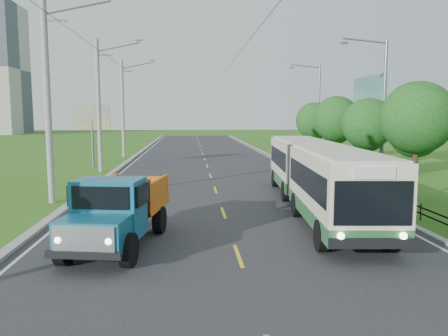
{
  "coord_description": "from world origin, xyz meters",
  "views": [
    {
      "loc": [
        -1.46,
        -12.92,
        4.3
      ],
      "look_at": [
        0.1,
        6.96,
        1.9
      ],
      "focal_mm": 35.0,
      "sensor_mm": 36.0,
      "label": 1
    }
  ],
  "objects": [
    {
      "name": "ground",
      "position": [
        0.0,
        0.0,
        0.0
      ],
      "size": [
        240.0,
        240.0,
        0.0
      ],
      "primitive_type": "plane",
      "color": "#326518",
      "rests_on": "ground"
    },
    {
      "name": "road",
      "position": [
        0.0,
        20.0,
        0.01
      ],
      "size": [
        14.0,
        120.0,
        0.02
      ],
      "primitive_type": "cube",
      "color": "#28282B",
      "rests_on": "ground"
    },
    {
      "name": "curb_left",
      "position": [
        -7.2,
        20.0,
        0.07
      ],
      "size": [
        0.4,
        120.0,
        0.15
      ],
      "primitive_type": "cube",
      "color": "#9E9E99",
      "rests_on": "ground"
    },
    {
      "name": "curb_right",
      "position": [
        7.15,
        20.0,
        0.05
      ],
      "size": [
        0.3,
        120.0,
        0.1
      ],
      "primitive_type": "cube",
      "color": "#9E9E99",
      "rests_on": "ground"
    },
    {
      "name": "edge_line_left",
      "position": [
        -6.65,
        20.0,
        0.02
      ],
      "size": [
        0.12,
        120.0,
        0.0
      ],
      "primitive_type": "cube",
      "color": "silver",
      "rests_on": "road"
    },
    {
      "name": "edge_line_right",
      "position": [
        6.65,
        20.0,
        0.02
      ],
      "size": [
        0.12,
        120.0,
        0.0
      ],
      "primitive_type": "cube",
      "color": "silver",
      "rests_on": "road"
    },
    {
      "name": "centre_dash",
      "position": [
        0.0,
        0.0,
        0.02
      ],
      "size": [
        0.12,
        2.2,
        0.0
      ],
      "primitive_type": "cube",
      "color": "yellow",
      "rests_on": "road"
    },
    {
      "name": "railing_right",
      "position": [
        8.0,
        14.0,
        0.3
      ],
      "size": [
        0.04,
        40.0,
        0.6
      ],
      "primitive_type": "cube",
      "color": "black",
      "rests_on": "ground"
    },
    {
      "name": "pole_near",
      "position": [
        -8.26,
        9.0,
        5.09
      ],
      "size": [
        3.51,
        0.32,
        10.0
      ],
      "color": "gray",
      "rests_on": "ground"
    },
    {
      "name": "pole_mid",
      "position": [
        -8.26,
        21.0,
        5.09
      ],
      "size": [
        3.51,
        0.32,
        10.0
      ],
      "color": "gray",
      "rests_on": "ground"
    },
    {
      "name": "pole_far",
      "position": [
        -8.26,
        33.0,
        5.09
      ],
      "size": [
        3.51,
        0.32,
        10.0
      ],
      "color": "gray",
      "rests_on": "ground"
    },
    {
      "name": "tree_third",
      "position": [
        9.86,
        8.14,
        3.99
      ],
      "size": [
        3.6,
        3.62,
        6.0
      ],
      "color": "#382314",
      "rests_on": "ground"
    },
    {
      "name": "tree_fourth",
      "position": [
        9.86,
        14.14,
        3.59
      ],
      "size": [
        3.24,
        3.31,
        5.4
      ],
      "color": "#382314",
      "rests_on": "ground"
    },
    {
      "name": "tree_fifth",
      "position": [
        9.86,
        20.14,
        3.85
      ],
      "size": [
        3.48,
        3.52,
        5.8
      ],
      "color": "#382314",
      "rests_on": "ground"
    },
    {
      "name": "tree_back",
      "position": [
        9.86,
        26.14,
        3.65
      ],
      "size": [
        3.3,
        3.36,
        5.5
      ],
      "color": "#382314",
      "rests_on": "ground"
    },
    {
      "name": "streetlight_mid",
      "position": [
        10.64,
        14.0,
        4.9
      ],
      "size": [
        3.02,
        0.2,
        9.07
      ],
      "color": "slate",
      "rests_on": "ground"
    },
    {
      "name": "streetlight_far",
      "position": [
        10.64,
        28.0,
        4.9
      ],
      "size": [
        3.02,
        0.2,
        9.07
      ],
      "color": "slate",
      "rests_on": "ground"
    },
    {
      "name": "planter_near",
      "position": [
        8.6,
        6.0,
        0.29
      ],
      "size": [
        0.64,
        0.64,
        0.67
      ],
      "color": "silver",
      "rests_on": "ground"
    },
    {
      "name": "planter_mid",
      "position": [
        8.6,
        14.0,
        0.29
      ],
      "size": [
        0.64,
        0.64,
        0.67
      ],
      "color": "silver",
      "rests_on": "ground"
    },
    {
      "name": "planter_far",
      "position": [
        8.6,
        22.0,
        0.29
      ],
      "size": [
        0.64,
        0.64,
        0.67
      ],
      "color": "silver",
      "rests_on": "ground"
    },
    {
      "name": "billboard_left",
      "position": [
        -9.5,
        24.0,
        3.87
      ],
      "size": [
        3.0,
        0.2,
        5.2
      ],
      "color": "slate",
      "rests_on": "ground"
    },
    {
      "name": "billboard_right",
      "position": [
        12.3,
        20.0,
        5.34
      ],
      "size": [
        0.24,
        6.0,
        7.3
      ],
      "color": "slate",
      "rests_on": "ground"
    },
    {
      "name": "bus",
      "position": [
        4.28,
        6.41,
        1.78
      ],
      "size": [
        3.65,
        15.47,
        2.96
      ],
      "rotation": [
        0.0,
        0.0,
        -0.08
      ],
      "color": "#276133",
      "rests_on": "ground"
    },
    {
      "name": "dump_truck",
      "position": [
        -3.82,
        1.36,
        1.34
      ],
      "size": [
        3.04,
        5.89,
        2.36
      ],
      "rotation": [
        0.0,
        0.0,
        -0.17
      ],
      "color": "#15627F",
      "rests_on": "ground"
    }
  ]
}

